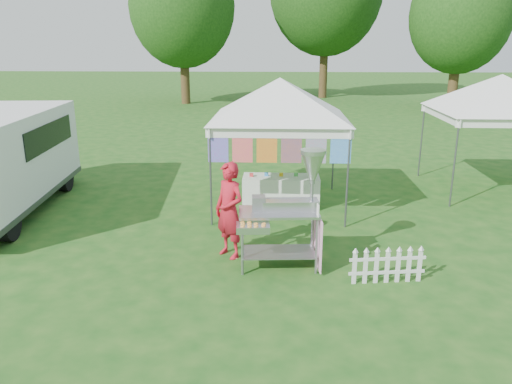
{
  "coord_description": "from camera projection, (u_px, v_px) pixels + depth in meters",
  "views": [
    {
      "loc": [
        0.01,
        -7.91,
        3.75
      ],
      "look_at": [
        -0.42,
        0.9,
        1.1
      ],
      "focal_mm": 35.0,
      "sensor_mm": 36.0,
      "label": 1
    }
  ],
  "objects": [
    {
      "name": "display_table",
      "position": [
        281.0,
        191.0,
        11.85
      ],
      "size": [
        1.8,
        0.7,
        0.72
      ],
      "primitive_type": "cube",
      "color": "white",
      "rests_on": "ground"
    },
    {
      "name": "vendor",
      "position": [
        229.0,
        210.0,
        8.9
      ],
      "size": [
        0.76,
        0.74,
        1.75
      ],
      "primitive_type": "imported",
      "rotation": [
        0.0,
        0.0,
        -0.74
      ],
      "color": "red",
      "rests_on": "ground"
    },
    {
      "name": "canopy_right",
      "position": [
        503.0,
        74.0,
        12.32
      ],
      "size": [
        4.24,
        4.24,
        3.45
      ],
      "color": "#59595E",
      "rests_on": "ground"
    },
    {
      "name": "picket_fence",
      "position": [
        387.0,
        266.0,
        8.04
      ],
      "size": [
        1.25,
        0.19,
        0.56
      ],
      "rotation": [
        0.0,
        0.0,
        0.13
      ],
      "color": "white",
      "rests_on": "ground"
    },
    {
      "name": "tree_right",
      "position": [
        461.0,
        16.0,
        27.74
      ],
      "size": [
        5.6,
        5.6,
        8.42
      ],
      "color": "#3E2C16",
      "rests_on": "ground"
    },
    {
      "name": "donut_cart",
      "position": [
        292.0,
        200.0,
        8.34
      ],
      "size": [
        1.47,
        1.12,
        2.06
      ],
      "rotation": [
        0.0,
        0.0,
        0.08
      ],
      "color": "gray",
      "rests_on": "ground"
    },
    {
      "name": "ground",
      "position": [
        277.0,
        268.0,
        8.65
      ],
      "size": [
        120.0,
        120.0,
        0.0
      ],
      "primitive_type": "plane",
      "color": "#184F16",
      "rests_on": "ground"
    },
    {
      "name": "canopy_main",
      "position": [
        280.0,
        78.0,
        11.13
      ],
      "size": [
        4.24,
        4.24,
        3.45
      ],
      "color": "#59595E",
      "rests_on": "ground"
    },
    {
      "name": "tree_left",
      "position": [
        182.0,
        6.0,
        30.2
      ],
      "size": [
        6.4,
        6.4,
        9.53
      ],
      "color": "#3E2C16",
      "rests_on": "ground"
    }
  ]
}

